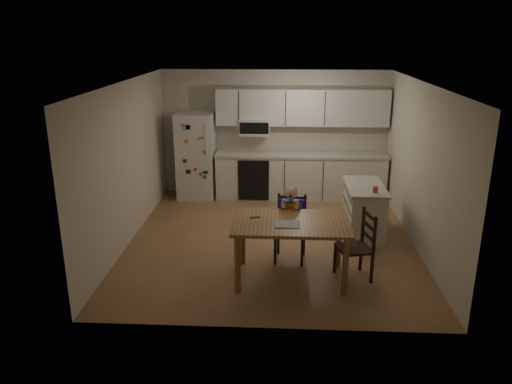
{
  "coord_description": "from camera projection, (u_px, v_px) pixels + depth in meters",
  "views": [
    {
      "loc": [
        0.15,
        -7.42,
        3.24
      ],
      "look_at": [
        -0.21,
        -0.68,
        1.03
      ],
      "focal_mm": 35.0,
      "sensor_mm": 36.0,
      "label": 1
    }
  ],
  "objects": [
    {
      "name": "room",
      "position": [
        272.0,
        158.0,
        8.12
      ],
      "size": [
        4.52,
        5.01,
        2.51
      ],
      "color": "#8D623F",
      "rests_on": "ground"
    },
    {
      "name": "chair_side",
      "position": [
        361.0,
        241.0,
        6.68
      ],
      "size": [
        0.51,
        0.51,
        0.95
      ],
      "rotation": [
        0.0,
        0.0,
        -1.32
      ],
      "color": "black",
      "rests_on": "ground"
    },
    {
      "name": "dining_table",
      "position": [
        291.0,
        229.0,
        6.6
      ],
      "size": [
        1.54,
        0.99,
        0.83
      ],
      "color": "brown",
      "rests_on": "ground"
    },
    {
      "name": "kitchen_island",
      "position": [
        364.0,
        210.0,
        8.14
      ],
      "size": [
        0.6,
        1.15,
        0.85
      ],
      "color": "silver",
      "rests_on": "ground"
    },
    {
      "name": "toddler_spoon",
      "position": [
        254.0,
        217.0,
        6.7
      ],
      "size": [
        0.12,
        0.06,
        0.02
      ],
      "primitive_type": "cylinder",
      "rotation": [
        0.0,
        1.57,
        0.35
      ],
      "color": "#3221BF",
      "rests_on": "dining_table"
    },
    {
      "name": "chair_booster",
      "position": [
        291.0,
        215.0,
        7.2
      ],
      "size": [
        0.47,
        0.47,
        1.13
      ],
      "rotation": [
        0.0,
        0.0,
        -0.11
      ],
      "color": "black",
      "rests_on": "ground"
    },
    {
      "name": "red_cup",
      "position": [
        375.0,
        189.0,
        7.65
      ],
      "size": [
        0.08,
        0.08,
        0.1
      ],
      "primitive_type": "cylinder",
      "color": "red",
      "rests_on": "kitchen_island"
    },
    {
      "name": "napkin",
      "position": [
        287.0,
        224.0,
        6.47
      ],
      "size": [
        0.32,
        0.28,
        0.01
      ],
      "primitive_type": "cube",
      "color": "#A6A6AA",
      "rests_on": "dining_table"
    },
    {
      "name": "refrigerator",
      "position": [
        196.0,
        156.0,
        9.91
      ],
      "size": [
        0.72,
        0.7,
        1.7
      ],
      "primitive_type": "cube",
      "color": "silver",
      "rests_on": "ground"
    },
    {
      "name": "kitchen_run",
      "position": [
        299.0,
        155.0,
        9.88
      ],
      "size": [
        3.37,
        0.62,
        2.15
      ],
      "color": "silver",
      "rests_on": "ground"
    }
  ]
}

